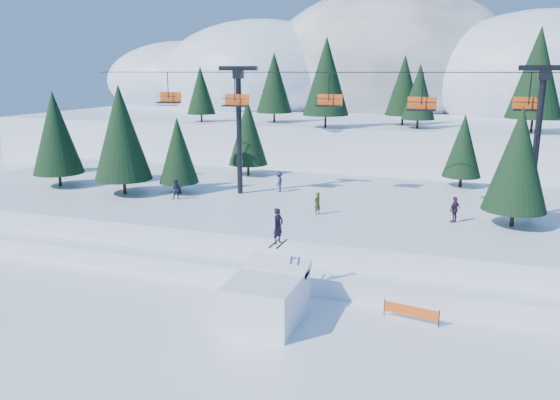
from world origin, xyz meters
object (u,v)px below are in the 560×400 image
(jump_kicker, at_px, (267,297))
(banner_near, at_px, (411,311))
(chairlift, at_px, (375,114))
(banner_far, at_px, (527,307))

(jump_kicker, xyz_separation_m, banner_near, (6.94, 2.30, -0.74))
(chairlift, bearing_deg, banner_far, -49.22)
(chairlift, distance_m, banner_near, 17.48)
(banner_near, xyz_separation_m, banner_far, (5.59, 2.55, 0.00))
(banner_far, bearing_deg, banner_near, -155.52)
(jump_kicker, height_order, banner_near, jump_kicker)
(jump_kicker, relative_size, chairlift, 0.12)
(chairlift, relative_size, banner_far, 16.09)
(jump_kicker, relative_size, banner_near, 1.97)
(jump_kicker, height_order, banner_far, jump_kicker)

